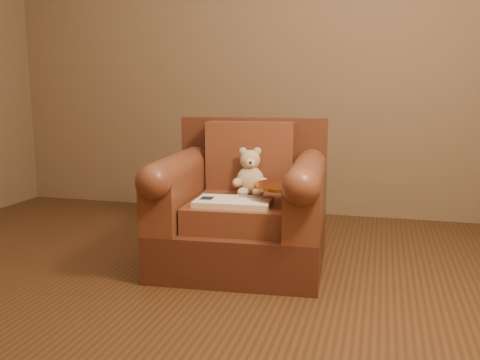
# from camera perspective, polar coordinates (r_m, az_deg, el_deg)

# --- Properties ---
(floor) EXTENTS (4.00, 4.00, 0.00)m
(floor) POSITION_cam_1_polar(r_m,az_deg,el_deg) (2.77, -10.89, -12.10)
(floor) COLOR #4B2F1A
(floor) RESTS_ON ground
(armchair) EXTENTS (0.99, 0.95, 0.84)m
(armchair) POSITION_cam_1_polar(r_m,az_deg,el_deg) (3.14, 0.36, -3.11)
(armchair) COLOR #4E281A
(armchair) RESTS_ON floor
(teddy_bear) EXTENTS (0.20, 0.24, 0.28)m
(teddy_bear) POSITION_cam_1_polar(r_m,az_deg,el_deg) (3.17, 1.09, 0.39)
(teddy_bear) COLOR #C6AF8A
(teddy_bear) RESTS_ON armchair
(guidebook) EXTENTS (0.42, 0.27, 0.03)m
(guidebook) POSITION_cam_1_polar(r_m,az_deg,el_deg) (2.89, -0.72, -2.38)
(guidebook) COLOR beige
(guidebook) RESTS_ON armchair
(side_table) EXTENTS (0.37, 0.37, 0.51)m
(side_table) POSITION_cam_1_polar(r_m,az_deg,el_deg) (2.95, 5.03, -4.96)
(side_table) COLOR #CB8537
(side_table) RESTS_ON floor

